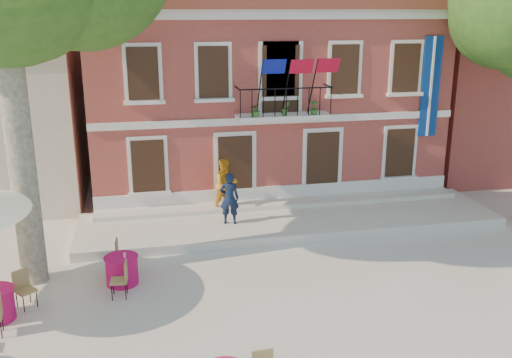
% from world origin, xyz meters
% --- Properties ---
extents(ground, '(90.00, 90.00, 0.00)m').
position_xyz_m(ground, '(0.00, 0.00, 0.00)').
color(ground, beige).
rests_on(ground, ground).
extents(main_building, '(13.50, 9.59, 7.50)m').
position_xyz_m(main_building, '(2.00, 9.99, 3.78)').
color(main_building, '#A9473D').
rests_on(main_building, ground).
extents(neighbor_east, '(9.40, 9.40, 6.40)m').
position_xyz_m(neighbor_east, '(14.00, 11.00, 3.22)').
color(neighbor_east, '#A9473D').
rests_on(neighbor_east, ground).
extents(terrace, '(14.00, 3.40, 0.30)m').
position_xyz_m(terrace, '(2.00, 4.40, 0.15)').
color(terrace, silver).
rests_on(terrace, ground).
extents(pedestrian_navy, '(0.70, 0.53, 1.71)m').
position_xyz_m(pedestrian_navy, '(-0.11, 4.18, 1.16)').
color(pedestrian_navy, '#0F1B33').
rests_on(pedestrian_navy, terrace).
extents(pedestrian_orange, '(1.09, 0.98, 1.84)m').
position_xyz_m(pedestrian_orange, '(-0.03, 5.42, 1.22)').
color(pedestrian_orange, orange).
rests_on(pedestrian_orange, terrace).
extents(cafe_table_3, '(0.90, 1.95, 0.95)m').
position_xyz_m(cafe_table_3, '(-3.49, 1.13, 0.42)').
color(cafe_table_3, '#C81264').
rests_on(cafe_table_3, ground).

